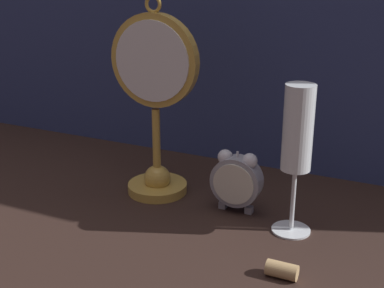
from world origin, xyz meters
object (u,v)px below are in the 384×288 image
Objects in this scene: alarm_clock_twin_bell at (237,179)px; champagne_flute at (297,139)px; pocket_watch_on_stand at (155,108)px; wine_cork at (282,270)px.

alarm_clock_twin_bell is 0.14m from champagne_flute.
pocket_watch_on_stand is at bearing 171.16° from champagne_flute.
wine_cork is at bearing -80.50° from champagne_flute.
pocket_watch_on_stand is at bearing 148.83° from wine_cork.
champagne_flute reaches higher than wine_cork.
pocket_watch_on_stand is 1.48× the size of champagne_flute.
pocket_watch_on_stand is 8.21× the size of wine_cork.
alarm_clock_twin_bell reaches higher than wine_cork.
champagne_flute is 5.56× the size of wine_cork.
wine_cork is at bearing -51.77° from alarm_clock_twin_bell.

